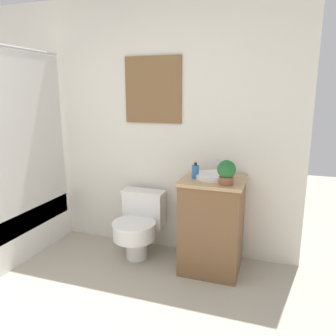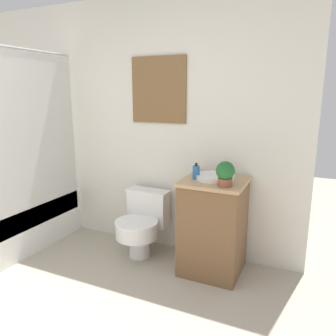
% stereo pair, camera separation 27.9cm
% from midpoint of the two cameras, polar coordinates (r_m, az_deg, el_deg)
% --- Properties ---
extents(wall_back, '(3.59, 0.07, 2.50)m').
position_cam_midpoint_polar(wall_back, '(3.44, -10.12, 7.30)').
color(wall_back, silver).
rests_on(wall_back, ground_plane).
extents(shower_area, '(0.61, 1.35, 1.98)m').
position_cam_midpoint_polar(shower_area, '(3.73, -28.47, -8.89)').
color(shower_area, white).
rests_on(shower_area, ground_plane).
extents(toilet, '(0.43, 0.55, 0.63)m').
position_cam_midpoint_polar(toilet, '(3.27, -7.57, -9.54)').
color(toilet, white).
rests_on(toilet, ground_plane).
extents(vanity, '(0.54, 0.53, 0.85)m').
position_cam_midpoint_polar(vanity, '(3.00, 5.03, -9.77)').
color(vanity, brown).
rests_on(vanity, ground_plane).
extents(sink, '(0.33, 0.37, 0.13)m').
position_cam_midpoint_polar(sink, '(2.88, 5.31, -1.38)').
color(sink, white).
rests_on(sink, vanity).
extents(soap_bottle, '(0.06, 0.06, 0.14)m').
position_cam_midpoint_polar(soap_bottle, '(2.85, 2.01, -0.66)').
color(soap_bottle, '#2D6BB2').
rests_on(soap_bottle, vanity).
extents(potted_plant, '(0.15, 0.15, 0.20)m').
position_cam_midpoint_polar(potted_plant, '(2.66, 7.22, -0.68)').
color(potted_plant, brown).
rests_on(potted_plant, vanity).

